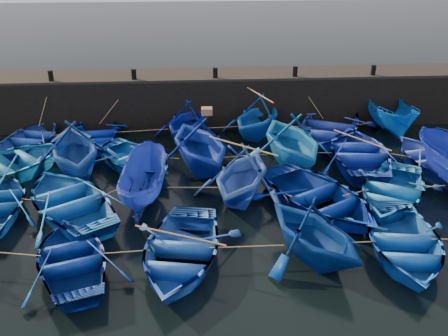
{
  "coord_description": "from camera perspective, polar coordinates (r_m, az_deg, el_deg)",
  "views": [
    {
      "loc": [
        -1.21,
        -14.65,
        9.28
      ],
      "look_at": [
        0.0,
        3.2,
        0.7
      ],
      "focal_mm": 40.0,
      "sensor_mm": 36.0,
      "label": 1
    }
  ],
  "objects": [
    {
      "name": "boat_17",
      "position": [
        18.37,
        10.76,
        -3.22
      ],
      "size": [
        5.99,
        6.56,
        1.11
      ],
      "primitive_type": "imported",
      "rotation": [
        0.0,
        0.0,
        0.52
      ],
      "color": "navy",
      "rests_on": "ground"
    },
    {
      "name": "boat_16",
      "position": [
        18.5,
        2.03,
        -0.66
      ],
      "size": [
        4.92,
        5.22,
        2.19
      ],
      "primitive_type": "imported",
      "rotation": [
        0.0,
        0.0,
        -0.4
      ],
      "color": "blue",
      "rests_on": "ground"
    },
    {
      "name": "boat_8",
      "position": [
        21.52,
        -10.19,
        1.05
      ],
      "size": [
        5.45,
        5.63,
        0.95
      ],
      "primitive_type": "imported",
      "rotation": [
        0.0,
        0.0,
        0.69
      ],
      "color": "blue",
      "rests_on": "ground"
    },
    {
      "name": "quay_top",
      "position": [
        26.06,
        -1.1,
        10.67
      ],
      "size": [
        26.0,
        2.5,
        0.12
      ],
      "primitive_type": "cube",
      "color": "black",
      "rests_on": "quay_wall"
    },
    {
      "name": "boat_24",
      "position": [
        16.65,
        19.85,
        -7.95
      ],
      "size": [
        4.14,
        5.26,
        0.99
      ],
      "primitive_type": "imported",
      "rotation": [
        0.0,
        0.0,
        -0.16
      ],
      "color": "blue",
      "rests_on": "ground"
    },
    {
      "name": "boat_10",
      "position": [
        21.46,
        7.8,
        3.37
      ],
      "size": [
        4.93,
        5.44,
        2.48
      ],
      "primitive_type": "imported",
      "rotation": [
        0.0,
        0.0,
        3.34
      ],
      "color": "#0F62B3",
      "rests_on": "ground"
    },
    {
      "name": "boat_2",
      "position": [
        24.19,
        -4.3,
        5.46
      ],
      "size": [
        4.31,
        4.6,
        1.94
      ],
      "primitive_type": "imported",
      "rotation": [
        0.0,
        0.0,
        -0.37
      ],
      "color": "#061B9A",
      "rests_on": "ground"
    },
    {
      "name": "bollard_0",
      "position": [
        25.98,
        -19.19,
        9.94
      ],
      "size": [
        0.24,
        0.24,
        0.5
      ],
      "primitive_type": "cylinder",
      "color": "black",
      "rests_on": "quay_top"
    },
    {
      "name": "boat_7",
      "position": [
        21.44,
        -16.76,
        2.43
      ],
      "size": [
        5.15,
        5.59,
        2.45
      ],
      "primitive_type": "imported",
      "rotation": [
        0.0,
        0.0,
        3.42
      ],
      "color": "navy",
      "rests_on": "ground"
    },
    {
      "name": "loose_oars",
      "position": [
        19.59,
        5.02,
        2.59
      ],
      "size": [
        9.96,
        12.3,
        1.24
      ],
      "color": "#99724C",
      "rests_on": "ground"
    },
    {
      "name": "boat_0",
      "position": [
        25.09,
        -21.07,
        3.24
      ],
      "size": [
        4.13,
        5.01,
        0.9
      ],
      "primitive_type": "imported",
      "rotation": [
        0.0,
        0.0,
        2.88
      ],
      "color": "#193BA7",
      "rests_on": "ground"
    },
    {
      "name": "bollard_4",
      "position": [
        26.72,
        16.71,
        10.68
      ],
      "size": [
        0.24,
        0.24,
        0.5
      ],
      "primitive_type": "cylinder",
      "color": "black",
      "rests_on": "quay_top"
    },
    {
      "name": "boat_12",
      "position": [
        23.02,
        22.6,
        1.07
      ],
      "size": [
        4.08,
        5.14,
        0.96
      ],
      "primitive_type": "imported",
      "rotation": [
        0.0,
        0.0,
        3.32
      ],
      "color": "#2D45B5",
      "rests_on": "ground"
    },
    {
      "name": "boat_11",
      "position": [
        22.4,
        15.27,
        1.74
      ],
      "size": [
        4.46,
        5.77,
        1.11
      ],
      "primitive_type": "imported",
      "rotation": [
        0.0,
        0.0,
        3.01
      ],
      "color": "navy",
      "rests_on": "ground"
    },
    {
      "name": "mooring_ropes",
      "position": [
        21.32,
        0.02,
        2.42
      ],
      "size": [
        17.45,
        11.7,
        2.1
      ],
      "color": "tan",
      "rests_on": "ground"
    },
    {
      "name": "bollard_2",
      "position": [
        25.11,
        -1.01,
        10.83
      ],
      "size": [
        0.24,
        0.24,
        0.5
      ],
      "primitive_type": "cylinder",
      "color": "black",
      "rests_on": "quay_top"
    },
    {
      "name": "boat_18",
      "position": [
        19.63,
        18.62,
        -2.42
      ],
      "size": [
        5.38,
        5.86,
        0.99
      ],
      "primitive_type": "imported",
      "rotation": [
        0.0,
        0.0,
        -0.54
      ],
      "color": "blue",
      "rests_on": "ground"
    },
    {
      "name": "wooden_crate",
      "position": [
        20.33,
        -1.98,
        6.51
      ],
      "size": [
        0.44,
        0.4,
        0.27
      ],
      "primitive_type": "cube",
      "color": "brown",
      "rests_on": "boat_9"
    },
    {
      "name": "bollard_1",
      "position": [
        25.24,
        -10.27,
        10.5
      ],
      "size": [
        0.24,
        0.24,
        0.5
      ],
      "primitive_type": "cylinder",
      "color": "black",
      "rests_on": "quay_top"
    },
    {
      "name": "boat_5",
      "position": [
        26.33,
        18.5,
        5.76
      ],
      "size": [
        1.81,
        4.75,
        1.83
      ],
      "primitive_type": "imported",
      "rotation": [
        0.0,
        0.0,
        -0.0
      ],
      "color": "#0348A7",
      "rests_on": "ground"
    },
    {
      "name": "quay_wall",
      "position": [
        26.43,
        -1.08,
        7.93
      ],
      "size": [
        26.0,
        2.5,
        2.5
      ],
      "primitive_type": "cube",
      "color": "black",
      "rests_on": "ground"
    },
    {
      "name": "boat_21",
      "position": [
        15.76,
        -16.97,
        -9.77
      ],
      "size": [
        4.25,
        5.03,
        0.89
      ],
      "primitive_type": "imported",
      "rotation": [
        0.0,
        0.0,
        3.46
      ],
      "color": "navy",
      "rests_on": "ground"
    },
    {
      "name": "boat_9",
      "position": [
        20.81,
        -2.75,
        2.89
      ],
      "size": [
        5.32,
        5.75,
        2.49
      ],
      "primitive_type": "imported",
      "rotation": [
        0.0,
        0.0,
        3.45
      ],
      "color": "navy",
      "rests_on": "ground"
    },
    {
      "name": "boat_1",
      "position": [
        24.53,
        -14.48,
        3.76
      ],
      "size": [
        3.89,
        5.05,
        0.97
      ],
      "primitive_type": "imported",
      "rotation": [
        0.0,
        0.0,
        0.12
      ],
      "color": "#031C91",
      "rests_on": "ground"
    },
    {
      "name": "bollard_3",
      "position": [
        25.62,
        8.13,
        10.88
      ],
      "size": [
        0.24,
        0.24,
        0.5
      ],
      "primitive_type": "cylinder",
      "color": "black",
      "rests_on": "quay_top"
    },
    {
      "name": "boat_4",
      "position": [
        24.98,
        11.94,
        4.72
      ],
      "size": [
        6.26,
        7.03,
        1.2
      ],
      "primitive_type": "imported",
      "rotation": [
        0.0,
        0.0,
        -0.45
      ],
      "color": "navy",
      "rests_on": "ground"
    },
    {
      "name": "boat_3",
      "position": [
        24.45,
        3.85,
        5.97
      ],
      "size": [
        5.18,
        5.36,
        2.16
      ],
      "primitive_type": "imported",
      "rotation": [
        0.0,
        0.0,
        -0.56
      ],
      "color": "blue",
      "rests_on": "ground"
    },
    {
      "name": "boat_15",
      "position": [
        18.75,
        -9.29,
        -1.56
      ],
      "size": [
        1.96,
        4.38,
        1.64
      ],
      "primitive_type": "imported",
      "rotation": [
        0.0,
        0.0,
        3.05
      ],
      "color": "#1E349D",
      "rests_on": "ground"
    },
    {
      "name": "boat_6",
      "position": [
        22.33,
        -23.42,
        0.43
      ],
      "size": [
        6.65,
        6.67,
        1.14
      ],
      "primitive_type": "imported",
      "rotation": [
        0.0,
        0.0,
        2.37
      ],
      "color": "#1F73BC",
      "rests_on": "ground"
    },
    {
      "name": "boat_14",
      "position": [
        18.67,
        -17.19,
        -3.53
      ],
      "size": [
        5.99,
        6.43,
        1.09
      ],
      "primitive_type": "imported",
      "rotation": [
        0.0,
        0.0,
        3.72
      ],
      "color": "#1050A5",
      "rests_on": "ground"
    },
    {
      "name": "ground",
      "position": [
        17.38,
        0.72,
        -6.64
      ],
      "size": [
        120.0,
        120.0,
        0.0
      ],
      "primitive_type": "plane",
      "color": "black",
      "rests_on": "ground"
    },
    {
      "name": "boat_22",
      "position": [
        15.36,
        -5.05,
        -9.34
      ],
      "size": [
        4.34,
        5.44,
        1.01
      ],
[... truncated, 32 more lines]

